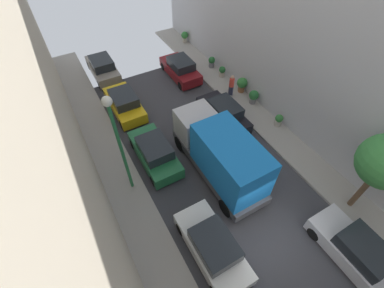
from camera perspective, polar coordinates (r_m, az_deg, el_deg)
ground at (r=14.00m, az=15.84°, el=-18.79°), size 32.00×32.00×0.00m
sidewalk_right at (r=16.61m, az=29.08°, el=-9.10°), size 2.00×44.00×0.15m
parked_car_left_1 at (r=12.62m, az=4.50°, el=-21.21°), size 1.78×4.20×1.57m
parked_car_left_2 at (r=15.53m, az=-8.02°, el=-1.82°), size 1.78×4.20×1.57m
parked_car_left_3 at (r=19.15m, az=-14.34°, el=8.51°), size 1.78×4.20×1.57m
parked_car_left_4 at (r=23.33m, az=-18.68°, el=15.28°), size 1.78×4.20×1.57m
parked_car_right_1 at (r=14.46m, az=32.07°, el=-19.12°), size 1.78×4.20×1.57m
parked_car_right_2 at (r=17.89m, az=6.80°, el=6.59°), size 1.78×4.20×1.57m
parked_car_right_3 at (r=22.09m, az=-2.50°, el=15.89°), size 1.78×4.20×1.57m
delivery_truck at (r=14.00m, az=6.14°, el=-2.14°), size 2.26×6.60×3.38m
pedestrian at (r=19.85m, az=8.51°, el=12.46°), size 0.40×0.36×1.72m
potted_plant_0 at (r=20.55m, az=10.71°, el=12.58°), size 0.77×0.77×1.14m
potted_plant_1 at (r=18.36m, az=18.18°, el=4.95°), size 0.51×0.51×0.86m
potted_plant_2 at (r=19.64m, az=13.14°, el=10.01°), size 0.70×0.70×1.03m
potted_plant_3 at (r=23.18m, az=4.26°, el=17.28°), size 0.55×0.55×0.91m
potted_plant_4 at (r=26.92m, az=-1.59°, el=22.18°), size 0.64×0.64×0.99m
potted_plant_5 at (r=22.10m, az=6.51°, el=15.28°), size 0.52×0.52×0.87m
lamp_post at (r=12.04m, az=-15.80°, el=1.68°), size 0.44×0.44×6.10m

